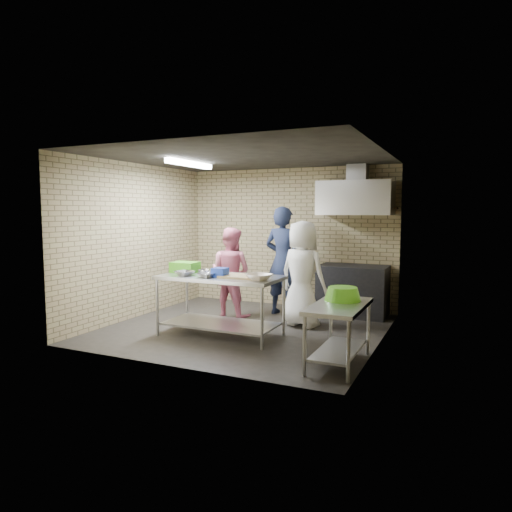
# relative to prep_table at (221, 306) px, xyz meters

# --- Properties ---
(floor) EXTENTS (4.20, 4.20, 0.00)m
(floor) POSITION_rel_prep_table_xyz_m (0.15, 0.53, -0.45)
(floor) COLOR black
(floor) RESTS_ON ground
(ceiling) EXTENTS (4.20, 4.20, 0.00)m
(ceiling) POSITION_rel_prep_table_xyz_m (0.15, 0.53, 2.25)
(ceiling) COLOR black
(ceiling) RESTS_ON ground
(back_wall) EXTENTS (4.20, 0.06, 2.70)m
(back_wall) POSITION_rel_prep_table_xyz_m (0.15, 2.53, 0.90)
(back_wall) COLOR #96895E
(back_wall) RESTS_ON ground
(front_wall) EXTENTS (4.20, 0.06, 2.70)m
(front_wall) POSITION_rel_prep_table_xyz_m (0.15, -1.47, 0.90)
(front_wall) COLOR #96895E
(front_wall) RESTS_ON ground
(left_wall) EXTENTS (0.06, 4.00, 2.70)m
(left_wall) POSITION_rel_prep_table_xyz_m (-1.95, 0.53, 0.90)
(left_wall) COLOR #96895E
(left_wall) RESTS_ON ground
(right_wall) EXTENTS (0.06, 4.00, 2.70)m
(right_wall) POSITION_rel_prep_table_xyz_m (2.25, 0.53, 0.90)
(right_wall) COLOR #96895E
(right_wall) RESTS_ON ground
(prep_table) EXTENTS (1.82, 0.91, 0.91)m
(prep_table) POSITION_rel_prep_table_xyz_m (0.00, 0.00, 0.00)
(prep_table) COLOR silver
(prep_table) RESTS_ON floor
(side_counter) EXTENTS (0.60, 1.20, 0.75)m
(side_counter) POSITION_rel_prep_table_xyz_m (1.95, -0.57, -0.08)
(side_counter) COLOR silver
(side_counter) RESTS_ON floor
(stove) EXTENTS (1.20, 0.70, 0.90)m
(stove) POSITION_rel_prep_table_xyz_m (1.50, 2.18, -0.00)
(stove) COLOR black
(stove) RESTS_ON floor
(range_hood) EXTENTS (1.30, 0.60, 0.60)m
(range_hood) POSITION_rel_prep_table_xyz_m (1.50, 2.23, 1.65)
(range_hood) COLOR silver
(range_hood) RESTS_ON back_wall
(hood_duct) EXTENTS (0.35, 0.30, 0.30)m
(hood_duct) POSITION_rel_prep_table_xyz_m (1.50, 2.38, 2.10)
(hood_duct) COLOR #A5A8AD
(hood_duct) RESTS_ON back_wall
(wall_shelf) EXTENTS (0.80, 0.20, 0.04)m
(wall_shelf) POSITION_rel_prep_table_xyz_m (1.80, 2.42, 1.47)
(wall_shelf) COLOR #3F2B19
(wall_shelf) RESTS_ON back_wall
(fluorescent_fixture) EXTENTS (0.10, 1.25, 0.08)m
(fluorescent_fixture) POSITION_rel_prep_table_xyz_m (-0.85, 0.53, 2.19)
(fluorescent_fixture) COLOR white
(fluorescent_fixture) RESTS_ON ceiling
(green_crate) EXTENTS (0.40, 0.30, 0.16)m
(green_crate) POSITION_rel_prep_table_xyz_m (-0.70, 0.12, 0.54)
(green_crate) COLOR #4AB521
(green_crate) RESTS_ON prep_table
(blue_tub) EXTENTS (0.20, 0.20, 0.13)m
(blue_tub) POSITION_rel_prep_table_xyz_m (0.05, -0.10, 0.52)
(blue_tub) COLOR #183AB8
(blue_tub) RESTS_ON prep_table
(cutting_board) EXTENTS (0.56, 0.42, 0.03)m
(cutting_board) POSITION_rel_prep_table_xyz_m (0.35, -0.02, 0.47)
(cutting_board) COLOR tan
(cutting_board) RESTS_ON prep_table
(mixing_bowl_a) EXTENTS (0.35, 0.35, 0.07)m
(mixing_bowl_a) POSITION_rel_prep_table_xyz_m (-0.50, -0.20, 0.49)
(mixing_bowl_a) COLOR silver
(mixing_bowl_a) RESTS_ON prep_table
(mixing_bowl_b) EXTENTS (0.27, 0.27, 0.07)m
(mixing_bowl_b) POSITION_rel_prep_table_xyz_m (-0.30, 0.05, 0.49)
(mixing_bowl_b) COLOR silver
(mixing_bowl_b) RESTS_ON prep_table
(mixing_bowl_c) EXTENTS (0.33, 0.33, 0.06)m
(mixing_bowl_c) POSITION_rel_prep_table_xyz_m (-0.10, -0.22, 0.49)
(mixing_bowl_c) COLOR #ABADB2
(mixing_bowl_c) RESTS_ON prep_table
(ceramic_bowl) EXTENTS (0.43, 0.43, 0.09)m
(ceramic_bowl) POSITION_rel_prep_table_xyz_m (0.70, -0.15, 0.50)
(ceramic_bowl) COLOR beige
(ceramic_bowl) RESTS_ON prep_table
(green_basin) EXTENTS (0.46, 0.46, 0.17)m
(green_basin) POSITION_rel_prep_table_xyz_m (1.93, -0.32, 0.38)
(green_basin) COLOR #59C626
(green_basin) RESTS_ON side_counter
(bottle_red) EXTENTS (0.07, 0.07, 0.18)m
(bottle_red) POSITION_rel_prep_table_xyz_m (1.55, 2.42, 1.58)
(bottle_red) COLOR #B22619
(bottle_red) RESTS_ON wall_shelf
(bottle_green) EXTENTS (0.06, 0.06, 0.15)m
(bottle_green) POSITION_rel_prep_table_xyz_m (1.95, 2.42, 1.56)
(bottle_green) COLOR green
(bottle_green) RESTS_ON wall_shelf
(man_navy) EXTENTS (0.77, 0.57, 1.95)m
(man_navy) POSITION_rel_prep_table_xyz_m (0.33, 1.73, 0.52)
(man_navy) COLOR black
(man_navy) RESTS_ON floor
(woman_pink) EXTENTS (0.81, 0.65, 1.58)m
(woman_pink) POSITION_rel_prep_table_xyz_m (-0.44, 1.16, 0.34)
(woman_pink) COLOR pink
(woman_pink) RESTS_ON floor
(woman_white) EXTENTS (0.95, 0.75, 1.72)m
(woman_white) POSITION_rel_prep_table_xyz_m (0.92, 1.07, 0.40)
(woman_white) COLOR white
(woman_white) RESTS_ON floor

